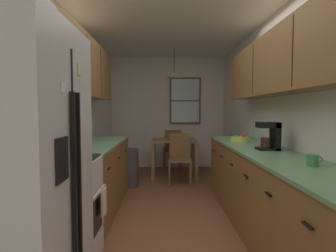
{
  "coord_description": "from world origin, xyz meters",
  "views": [
    {
      "loc": [
        -0.1,
        -2.69,
        1.33
      ],
      "look_at": [
        -0.03,
        1.49,
        1.09
      ],
      "focal_mm": 28.94,
      "sensor_mm": 36.0,
      "label": 1
    }
  ],
  "objects_px": {
    "stove_range": "(58,212)",
    "storage_canister": "(74,144)",
    "refrigerator": "(12,186)",
    "coffee_maker": "(271,135)",
    "microwave_over_range": "(40,71)",
    "table_serving_bowl": "(174,138)",
    "dining_table": "(174,146)",
    "mug_by_coffeemaker": "(313,160)",
    "trash_bin": "(129,168)",
    "fruit_bowl": "(240,139)",
    "dining_chair_near": "(180,156)",
    "mug_spare": "(233,136)",
    "dining_chair_far": "(173,148)"
  },
  "relations": [
    {
      "from": "stove_range",
      "to": "storage_canister",
      "type": "xyz_separation_m",
      "value": [
        -0.01,
        0.47,
        0.52
      ]
    },
    {
      "from": "refrigerator",
      "to": "coffee_maker",
      "type": "relative_size",
      "value": 6.02
    },
    {
      "from": "stove_range",
      "to": "microwave_over_range",
      "type": "xyz_separation_m",
      "value": [
        -0.11,
        0.0,
        1.18
      ]
    },
    {
      "from": "coffee_maker",
      "to": "table_serving_bowl",
      "type": "distance_m",
      "value": 2.62
    },
    {
      "from": "dining_table",
      "to": "mug_by_coffeemaker",
      "type": "bearing_deg",
      "value": -74.37
    },
    {
      "from": "dining_table",
      "to": "coffee_maker",
      "type": "distance_m",
      "value": 2.71
    },
    {
      "from": "coffee_maker",
      "to": "table_serving_bowl",
      "type": "relative_size",
      "value": 1.7
    },
    {
      "from": "mug_by_coffeemaker",
      "to": "table_serving_bowl",
      "type": "height_order",
      "value": "mug_by_coffeemaker"
    },
    {
      "from": "refrigerator",
      "to": "trash_bin",
      "type": "bearing_deg",
      "value": 85.45
    },
    {
      "from": "stove_range",
      "to": "dining_table",
      "type": "height_order",
      "value": "stove_range"
    },
    {
      "from": "stove_range",
      "to": "table_serving_bowl",
      "type": "distance_m",
      "value": 3.27
    },
    {
      "from": "refrigerator",
      "to": "table_serving_bowl",
      "type": "bearing_deg",
      "value": 74.51
    },
    {
      "from": "mug_by_coffeemaker",
      "to": "fruit_bowl",
      "type": "xyz_separation_m",
      "value": [
        -0.09,
        1.69,
        -0.01
      ]
    },
    {
      "from": "dining_table",
      "to": "fruit_bowl",
      "type": "relative_size",
      "value": 3.44
    },
    {
      "from": "dining_chair_near",
      "to": "coffee_maker",
      "type": "xyz_separation_m",
      "value": [
        0.87,
        -1.92,
        0.56
      ]
    },
    {
      "from": "fruit_bowl",
      "to": "trash_bin",
      "type": "bearing_deg",
      "value": 150.26
    },
    {
      "from": "mug_spare",
      "to": "table_serving_bowl",
      "type": "distance_m",
      "value": 1.52
    },
    {
      "from": "dining_table",
      "to": "trash_bin",
      "type": "distance_m",
      "value": 1.12
    },
    {
      "from": "mug_spare",
      "to": "refrigerator",
      "type": "bearing_deg",
      "value": -126.7
    },
    {
      "from": "mug_spare",
      "to": "microwave_over_range",
      "type": "bearing_deg",
      "value": -138.62
    },
    {
      "from": "refrigerator",
      "to": "microwave_over_range",
      "type": "bearing_deg",
      "value": 101.83
    },
    {
      "from": "storage_canister",
      "to": "mug_by_coffeemaker",
      "type": "height_order",
      "value": "storage_canister"
    },
    {
      "from": "dining_chair_near",
      "to": "mug_by_coffeemaker",
      "type": "xyz_separation_m",
      "value": [
        0.86,
        -2.77,
        0.44
      ]
    },
    {
      "from": "dining_table",
      "to": "dining_chair_near",
      "type": "xyz_separation_m",
      "value": [
        0.08,
        -0.58,
        -0.12
      ]
    },
    {
      "from": "trash_bin",
      "to": "coffee_maker",
      "type": "bearing_deg",
      "value": -45.45
    },
    {
      "from": "mug_spare",
      "to": "table_serving_bowl",
      "type": "relative_size",
      "value": 0.67
    },
    {
      "from": "dining_chair_far",
      "to": "mug_by_coffeemaker",
      "type": "distance_m",
      "value": 4.07
    },
    {
      "from": "microwave_over_range",
      "to": "storage_canister",
      "type": "bearing_deg",
      "value": 76.95
    },
    {
      "from": "dining_chair_near",
      "to": "table_serving_bowl",
      "type": "relative_size",
      "value": 5.09
    },
    {
      "from": "refrigerator",
      "to": "microwave_over_range",
      "type": "xyz_separation_m",
      "value": [
        -0.16,
        0.74,
        0.74
      ]
    },
    {
      "from": "dining_chair_far",
      "to": "table_serving_bowl",
      "type": "xyz_separation_m",
      "value": [
        0.0,
        -0.66,
        0.27
      ]
    },
    {
      "from": "refrigerator",
      "to": "mug_spare",
      "type": "distance_m",
      "value": 3.19
    },
    {
      "from": "storage_canister",
      "to": "coffee_maker",
      "type": "height_order",
      "value": "coffee_maker"
    },
    {
      "from": "mug_spare",
      "to": "fruit_bowl",
      "type": "bearing_deg",
      "value": -87.87
    },
    {
      "from": "refrigerator",
      "to": "coffee_maker",
      "type": "height_order",
      "value": "refrigerator"
    },
    {
      "from": "mug_by_coffeemaker",
      "to": "fruit_bowl",
      "type": "height_order",
      "value": "fruit_bowl"
    },
    {
      "from": "trash_bin",
      "to": "coffee_maker",
      "type": "relative_size",
      "value": 2.18
    },
    {
      "from": "stove_range",
      "to": "microwave_over_range",
      "type": "relative_size",
      "value": 1.77
    },
    {
      "from": "dining_table",
      "to": "mug_by_coffeemaker",
      "type": "height_order",
      "value": "mug_by_coffeemaker"
    },
    {
      "from": "mug_spare",
      "to": "dining_chair_near",
      "type": "bearing_deg",
      "value": 135.44
    },
    {
      "from": "microwave_over_range",
      "to": "storage_canister",
      "type": "height_order",
      "value": "microwave_over_range"
    },
    {
      "from": "dining_chair_near",
      "to": "dining_chair_far",
      "type": "relative_size",
      "value": 1.0
    },
    {
      "from": "dining_chair_far",
      "to": "table_serving_bowl",
      "type": "relative_size",
      "value": 5.09
    },
    {
      "from": "dining_chair_near",
      "to": "microwave_over_range",
      "type": "bearing_deg",
      "value": -116.84
    },
    {
      "from": "stove_range",
      "to": "table_serving_bowl",
      "type": "relative_size",
      "value": 6.22
    },
    {
      "from": "stove_range",
      "to": "mug_by_coffeemaker",
      "type": "height_order",
      "value": "stove_range"
    },
    {
      "from": "microwave_over_range",
      "to": "dining_table",
      "type": "height_order",
      "value": "microwave_over_range"
    },
    {
      "from": "trash_bin",
      "to": "dining_chair_far",
      "type": "bearing_deg",
      "value": 58.18
    },
    {
      "from": "coffee_maker",
      "to": "dining_chair_near",
      "type": "bearing_deg",
      "value": 114.33
    },
    {
      "from": "stove_range",
      "to": "dining_chair_near",
      "type": "relative_size",
      "value": 1.22
    }
  ]
}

